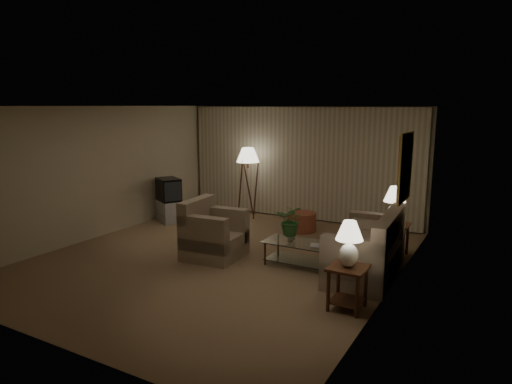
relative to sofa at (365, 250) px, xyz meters
The scene contains 16 objects.
ground 2.57m from the sofa, behind, with size 7.00×7.00×0.00m, color olive.
room_shell 3.01m from the sofa, 156.30° to the left, with size 6.04×7.02×2.72m.
sofa is the anchor object (origin of this frame).
armchair 2.66m from the sofa, behind, with size 1.13×1.09×0.83m.
side_table_near 1.36m from the sofa, 83.66° to the right, with size 0.49×0.49×0.60m.
side_table_far 1.26m from the sofa, 83.16° to the left, with size 0.56×0.47×0.60m.
table_lamp_near 1.47m from the sofa, 83.66° to the right, with size 0.36×0.36×0.63m.
table_lamp_far 1.39m from the sofa, 83.16° to the left, with size 0.40×0.40×0.68m.
coffee_table 1.13m from the sofa, behind, with size 1.19×0.65×0.41m.
tv_cabinet 5.19m from the sofa, 166.73° to the left, with size 0.84×0.74×0.50m, color #A9A9AB.
crt_tv 5.20m from the sofa, 166.73° to the left, with size 0.76×0.70×0.53m, color black.
floor_lamp 4.42m from the sofa, 145.76° to the left, with size 0.56×0.56×1.71m.
ottoman 2.76m from the sofa, 135.34° to the left, with size 0.62×0.62×0.41m, color #A14A36.
vase 1.27m from the sofa, behind, with size 0.14×0.14×0.14m, color white.
flowers 1.34m from the sofa, behind, with size 0.48×0.42×0.54m, color #387935.
book 0.89m from the sofa, 167.01° to the right, with size 0.17×0.24×0.02m, color olive.
Camera 1 is at (4.41, -6.56, 2.71)m, focal length 32.00 mm.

